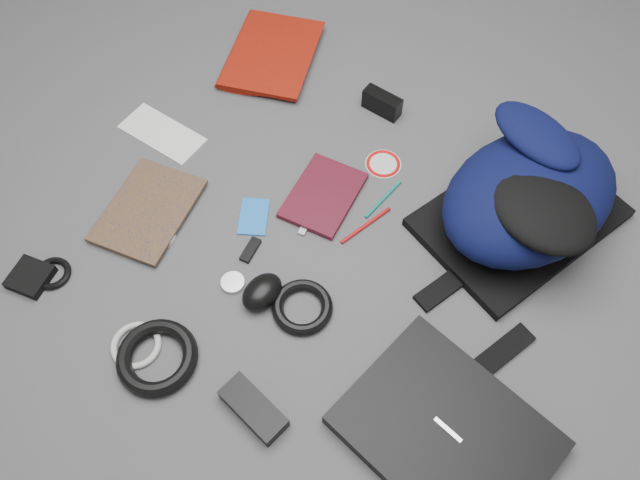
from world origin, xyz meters
The scene contains 23 objects.
ground centered at (0.00, 0.00, 0.00)m, with size 4.00×4.00×0.00m, color #4F4F51.
backpack centered at (0.36, 0.27, 0.10)m, with size 0.32×0.47×0.19m, color black, non-canonical shape.
laptop centered at (0.40, -0.25, 0.02)m, with size 0.36×0.28×0.04m, color black.
textbook_red centered at (-0.49, 0.41, 0.02)m, with size 0.22×0.29×0.03m, color maroon.
comic_book centered at (-0.47, -0.12, 0.01)m, with size 0.18×0.24×0.02m, color #9A630B.
envelope centered at (-0.49, 0.09, 0.00)m, with size 0.21×0.10×0.00m, color white.
dvd_case centered at (-0.05, 0.11, 0.01)m, with size 0.14×0.20×0.02m, color #3B0B16.
compact_camera centered at (-0.05, 0.42, 0.03)m, with size 0.10×0.04×0.06m, color black.
sticker_disc centered at (0.03, 0.27, 0.00)m, with size 0.09×0.09×0.00m, color silver.
pen_teal centered at (0.07, 0.17, 0.00)m, with size 0.01×0.01×0.13m, color #0D7B66.
pen_red centered at (0.07, 0.09, 0.00)m, with size 0.01×0.01×0.14m, color #B40D10.
id_badge centered at (-0.17, -0.01, 0.00)m, with size 0.06×0.10×0.00m, color blue.
usb_black centered at (-0.12, -0.09, 0.01)m, with size 0.02×0.06×0.01m, color black.
usb_silver centered at (-0.05, 0.02, 0.00)m, with size 0.02×0.04×0.01m, color #AFAFB1.
mouse centered at (-0.04, -0.17, 0.02)m, with size 0.07×0.10×0.05m, color black.
headphone_left centered at (-0.31, -0.15, 0.01)m, with size 0.06×0.06×0.01m, color silver.
headphone_right centered at (-0.11, -0.17, 0.01)m, with size 0.05×0.05×0.01m, color silver.
cable_coil centered at (0.04, -0.15, 0.01)m, with size 0.13×0.13×0.02m, color black.
power_brick centered at (0.07, -0.38, 0.02)m, with size 0.14×0.06×0.03m, color black.
power_cord_coil centered at (-0.15, -0.38, 0.02)m, with size 0.16×0.16×0.03m, color black.
pouch centered at (-0.50, -0.37, 0.01)m, with size 0.08×0.08×0.02m, color black.
earbud_coil centered at (-0.46, -0.34, 0.01)m, with size 0.08×0.08×0.01m, color black.
white_cable_coil centered at (-0.21, -0.38, 0.01)m, with size 0.10×0.10×0.01m, color beige.
Camera 1 is at (0.33, -0.61, 1.18)m, focal length 35.00 mm.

